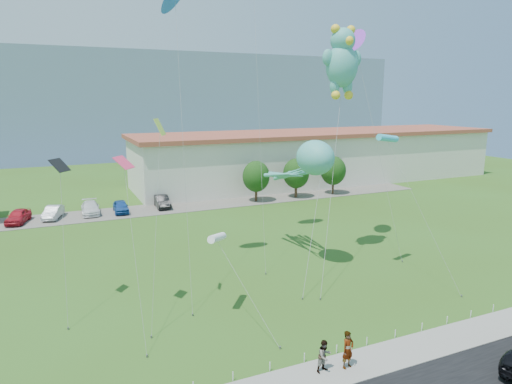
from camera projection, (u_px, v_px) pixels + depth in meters
ground at (338, 338)px, 26.20m from camera, size 160.00×160.00×0.00m
sidewalk at (368, 362)px, 23.73m from camera, size 80.00×2.50×0.10m
parking_strip at (181, 207)px, 57.49m from camera, size 70.00×6.00×0.06m
hill_ridge at (103, 101)px, 130.96m from camera, size 160.00×50.00×25.00m
warehouse at (320, 156)px, 75.08m from camera, size 61.00×15.00×8.20m
rope_fence at (352, 345)px, 24.98m from camera, size 26.05×0.05×0.50m
tree_near at (256, 176)px, 59.90m from camera, size 3.60×3.60×5.47m
tree_mid at (296, 173)px, 62.30m from camera, size 3.60×3.60×5.47m
tree_far at (333, 171)px, 64.69m from camera, size 3.60×3.60×5.47m
pedestrian_left at (348, 350)px, 22.99m from camera, size 0.81×0.62×1.97m
pedestrian_right at (325, 356)px, 22.70m from camera, size 0.92×0.78×1.67m
parked_car_red at (18, 216)px, 49.95m from camera, size 2.90×4.75×1.51m
parked_car_silver at (53, 212)px, 51.86m from camera, size 2.63×4.52×1.41m
parked_car_white at (90, 208)px, 53.87m from camera, size 2.16×4.96×1.42m
parked_car_blue at (121, 207)px, 54.51m from camera, size 1.83×4.23×1.42m
parked_car_black at (162, 201)px, 57.10m from camera, size 1.75×4.56×1.48m
octopus_kite at (307, 165)px, 36.69m from camera, size 5.24×11.93×10.35m
teddy_bear_kite at (342, 61)px, 36.12m from camera, size 7.55×8.00×19.14m
small_kite_blue at (175, 2)px, 32.22m from camera, size 2.54×8.59×21.42m
small_kite_purple at (356, 45)px, 38.87m from camera, size 2.64×6.32×19.08m
small_kite_cyan at (388, 139)px, 34.26m from camera, size 2.24×7.49×11.00m
small_kite_white at (217, 238)px, 28.33m from camera, size 1.93×6.74×5.44m
small_kite_black at (60, 181)px, 28.18m from camera, size 1.29×3.98×9.86m
small_kite_yellow at (159, 150)px, 27.34m from camera, size 2.43×4.06×12.25m
small_kite_pink at (126, 181)px, 26.88m from camera, size 1.29×6.16×10.18m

